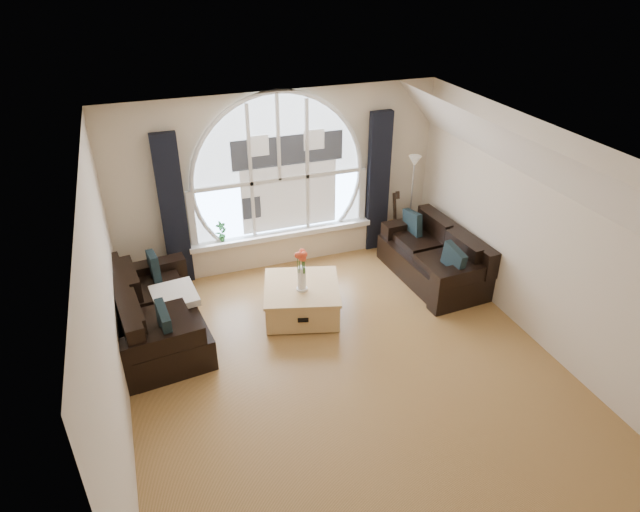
{
  "coord_description": "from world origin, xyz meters",
  "views": [
    {
      "loc": [
        -2.02,
        -4.76,
        4.49
      ],
      "look_at": [
        0.0,
        0.9,
        1.05
      ],
      "focal_mm": 30.93,
      "sensor_mm": 36.0,
      "label": 1
    }
  ],
  "objects": [
    {
      "name": "wall_back",
      "position": [
        0.0,
        2.75,
        1.35
      ],
      "size": [
        5.0,
        0.01,
        2.7
      ],
      "primitive_type": "cube",
      "color": "beige",
      "rests_on": "ground"
    },
    {
      "name": "vase_flowers",
      "position": [
        -0.18,
        1.11,
        0.84
      ],
      "size": [
        0.24,
        0.24,
        0.7
      ],
      "primitive_type": "cube",
      "color": "white",
      "rests_on": "coffee_chest"
    },
    {
      "name": "window_frame",
      "position": [
        0.0,
        2.69,
        1.62
      ],
      "size": [
        2.76,
        0.08,
        2.15
      ],
      "primitive_type": "cube",
      "color": "white",
      "rests_on": "wall_back"
    },
    {
      "name": "curtain_left",
      "position": [
        -1.6,
        2.63,
        1.15
      ],
      "size": [
        0.35,
        0.12,
        2.3
      ],
      "primitive_type": "cube",
      "color": "black",
      "rests_on": "ground"
    },
    {
      "name": "guitar",
      "position": [
        1.84,
        2.51,
        0.53
      ],
      "size": [
        0.36,
        0.24,
        1.06
      ],
      "primitive_type": "cube",
      "rotation": [
        0.0,
        0.0,
        -0.01
      ],
      "color": "olive",
      "rests_on": "ground"
    },
    {
      "name": "curtain_right",
      "position": [
        1.6,
        2.63,
        1.15
      ],
      "size": [
        0.35,
        0.12,
        2.3
      ],
      "primitive_type": "cube",
      "color": "black",
      "rests_on": "ground"
    },
    {
      "name": "wall_front",
      "position": [
        0.0,
        -2.75,
        1.35
      ],
      "size": [
        5.0,
        0.01,
        2.7
      ],
      "primitive_type": "cube",
      "color": "beige",
      "rests_on": "ground"
    },
    {
      "name": "neighbor_house",
      "position": [
        0.15,
        2.71,
        1.5
      ],
      "size": [
        1.7,
        0.02,
        1.5
      ],
      "primitive_type": "cube",
      "color": "silver",
      "rests_on": "wall_back"
    },
    {
      "name": "ceiling",
      "position": [
        0.0,
        0.0,
        2.7
      ],
      "size": [
        5.0,
        5.5,
        0.01
      ],
      "primitive_type": "cube",
      "color": "silver",
      "rests_on": "ground"
    },
    {
      "name": "attic_slope",
      "position": [
        2.2,
        0.0,
        2.35
      ],
      "size": [
        0.92,
        5.5,
        0.72
      ],
      "primitive_type": "cube",
      "color": "silver",
      "rests_on": "ground"
    },
    {
      "name": "arched_window",
      "position": [
        0.0,
        2.72,
        1.62
      ],
      "size": [
        2.6,
        0.06,
        2.15
      ],
      "primitive_type": "cube",
      "color": "silver",
      "rests_on": "wall_back"
    },
    {
      "name": "window_sill",
      "position": [
        0.0,
        2.65,
        0.51
      ],
      "size": [
        2.9,
        0.22,
        0.08
      ],
      "primitive_type": "cube",
      "color": "white",
      "rests_on": "wall_back"
    },
    {
      "name": "wall_left",
      "position": [
        -2.5,
        0.0,
        1.35
      ],
      "size": [
        0.01,
        5.5,
        2.7
      ],
      "primitive_type": "cube",
      "color": "beige",
      "rests_on": "ground"
    },
    {
      "name": "wall_right",
      "position": [
        2.5,
        0.0,
        1.35
      ],
      "size": [
        0.01,
        5.5,
        2.7
      ],
      "primitive_type": "cube",
      "color": "beige",
      "rests_on": "ground"
    },
    {
      "name": "sofa_right",
      "position": [
        1.99,
        1.43,
        0.4
      ],
      "size": [
        1.01,
        1.85,
        0.8
      ],
      "primitive_type": "cube",
      "rotation": [
        0.0,
        0.0,
        0.06
      ],
      "color": "black",
      "rests_on": "ground"
    },
    {
      "name": "ground",
      "position": [
        0.0,
        0.0,
        0.0
      ],
      "size": [
        5.0,
        5.5,
        0.01
      ],
      "primitive_type": "cube",
      "color": "brown",
      "rests_on": "ground"
    },
    {
      "name": "floor_lamp",
      "position": [
        2.12,
        2.44,
        0.8
      ],
      "size": [
        0.24,
        0.24,
        1.6
      ],
      "primitive_type": "cube",
      "color": "#B2B2B2",
      "rests_on": "ground"
    },
    {
      "name": "throw_blanket",
      "position": [
        -1.81,
        1.47,
        0.5
      ],
      "size": [
        0.61,
        0.61,
        0.1
      ],
      "primitive_type": "cube",
      "rotation": [
        0.0,
        0.0,
        0.12
      ],
      "color": "silver",
      "rests_on": "sofa_left"
    },
    {
      "name": "potted_plant",
      "position": [
        -0.94,
        2.65,
        0.71
      ],
      "size": [
        0.2,
        0.18,
        0.32
      ],
      "primitive_type": "imported",
      "rotation": [
        0.0,
        0.0,
        0.43
      ],
      "color": "#1E6023",
      "rests_on": "window_sill"
    },
    {
      "name": "coffee_chest",
      "position": [
        -0.16,
        1.2,
        0.25
      ],
      "size": [
        1.24,
        1.24,
        0.49
      ],
      "primitive_type": "cube",
      "rotation": [
        0.0,
        0.0,
        -0.28
      ],
      "color": "tan",
      "rests_on": "ground"
    },
    {
      "name": "sofa_left",
      "position": [
        -2.04,
        1.33,
        0.4
      ],
      "size": [
        1.16,
        1.99,
        0.84
      ],
      "primitive_type": "cube",
      "rotation": [
        0.0,
        0.0,
        0.11
      ],
      "color": "black",
      "rests_on": "ground"
    }
  ]
}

